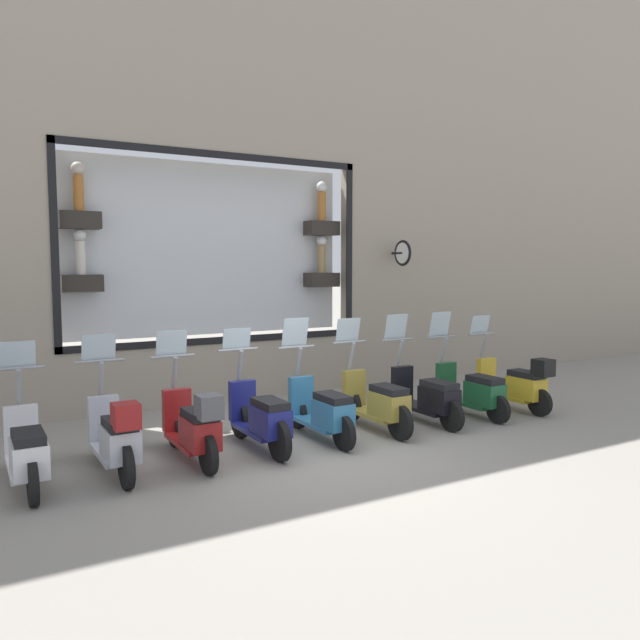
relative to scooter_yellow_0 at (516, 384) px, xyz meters
name	(u,v)px	position (x,y,z in m)	size (l,w,h in m)	color
ground_plane	(315,450)	(-0.29, 4.13, -0.46)	(120.00, 120.00, 0.00)	gray
building_facade	(214,134)	(3.31, 4.12, 4.33)	(1.18, 36.00, 9.39)	gray
scooter_yellow_0	(516,384)	(0.00, 0.00, 0.00)	(1.79, 0.61, 1.57)	black
scooter_green_1	(472,391)	(0.07, 0.95, -0.04)	(1.79, 0.61, 1.67)	black
scooter_black_2	(427,397)	(0.07, 1.90, -0.03)	(1.79, 0.61, 1.67)	black
scooter_olive_3	(378,403)	(0.07, 2.85, -0.02)	(1.80, 0.60, 1.64)	black
scooter_teal_4	(323,411)	(0.07, 3.80, -0.03)	(1.79, 0.60, 1.68)	black
scooter_navy_5	(261,418)	(0.07, 4.75, -0.02)	(1.81, 0.60, 1.58)	black
scooter_red_6	(194,427)	(0.01, 5.70, 0.01)	(1.80, 0.60, 1.60)	black
scooter_silver_7	(116,437)	(0.01, 6.65, 0.01)	(1.80, 0.61, 1.60)	black
scooter_white_8	(27,452)	(0.07, 7.60, -0.04)	(1.79, 0.61, 1.57)	black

